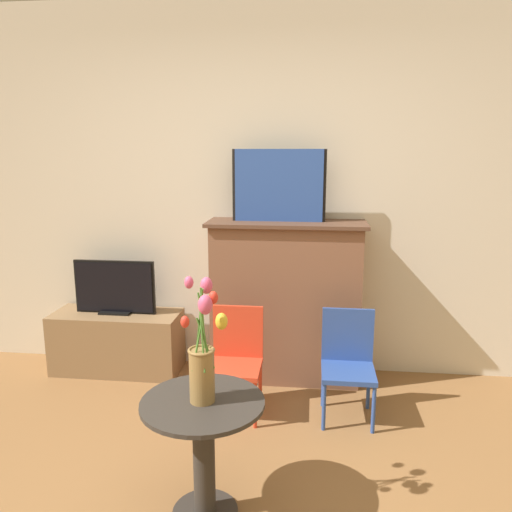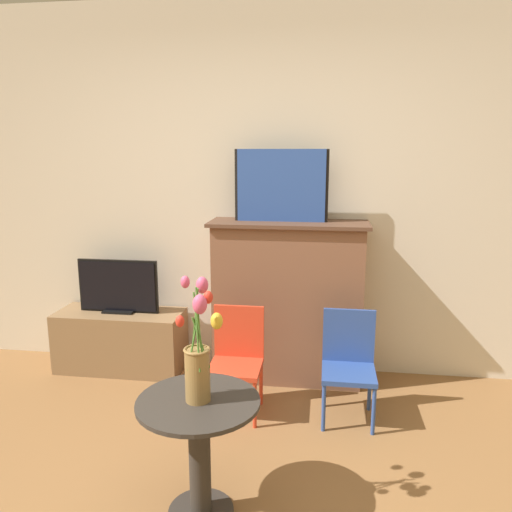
{
  "view_description": "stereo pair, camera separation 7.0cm",
  "coord_description": "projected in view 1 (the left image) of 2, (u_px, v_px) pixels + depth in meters",
  "views": [
    {
      "loc": [
        0.4,
        -1.55,
        1.65
      ],
      "look_at": [
        0.07,
        1.26,
        1.05
      ],
      "focal_mm": 35.0,
      "sensor_mm": 36.0,
      "label": 1
    },
    {
      "loc": [
        0.47,
        -1.54,
        1.65
      ],
      "look_at": [
        0.07,
        1.26,
        1.05
      ],
      "focal_mm": 35.0,
      "sensor_mm": 36.0,
      "label": 2
    }
  ],
  "objects": [
    {
      "name": "tv_monitor",
      "position": [
        115.0,
        288.0,
        3.71
      ],
      "size": [
        0.61,
        0.12,
        0.4
      ],
      "color": "black",
      "rests_on": "tv_stand"
    },
    {
      "name": "painting",
      "position": [
        279.0,
        186.0,
        3.45
      ],
      "size": [
        0.65,
        0.03,
        0.5
      ],
      "color": "black",
      "rests_on": "fireplace_mantel"
    },
    {
      "name": "chair_blue",
      "position": [
        348.0,
        359.0,
        3.12
      ],
      "size": [
        0.33,
        0.33,
        0.68
      ],
      "color": "#2D4C99",
      "rests_on": "ground"
    },
    {
      "name": "vase_tulips",
      "position": [
        203.0,
        357.0,
        2.15
      ],
      "size": [
        0.21,
        0.23,
        0.55
      ],
      "color": "olive",
      "rests_on": "side_table"
    },
    {
      "name": "chair_red",
      "position": [
        236.0,
        355.0,
        3.18
      ],
      "size": [
        0.33,
        0.33,
        0.68
      ],
      "color": "red",
      "rests_on": "ground"
    },
    {
      "name": "wall_back",
      "position": [
        260.0,
        192.0,
        3.68
      ],
      "size": [
        8.0,
        0.06,
        2.7
      ],
      "color": "beige",
      "rests_on": "ground"
    },
    {
      "name": "tv_stand",
      "position": [
        118.0,
        342.0,
        3.8
      ],
      "size": [
        0.96,
        0.39,
        0.46
      ],
      "color": "olive",
      "rests_on": "ground"
    },
    {
      "name": "fireplace_mantel",
      "position": [
        286.0,
        299.0,
        3.61
      ],
      "size": [
        1.11,
        0.4,
        1.17
      ],
      "color": "brown",
      "rests_on": "ground"
    },
    {
      "name": "side_table",
      "position": [
        204.0,
        442.0,
        2.24
      ],
      "size": [
        0.55,
        0.55,
        0.57
      ],
      "color": "#332D28",
      "rests_on": "ground"
    }
  ]
}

